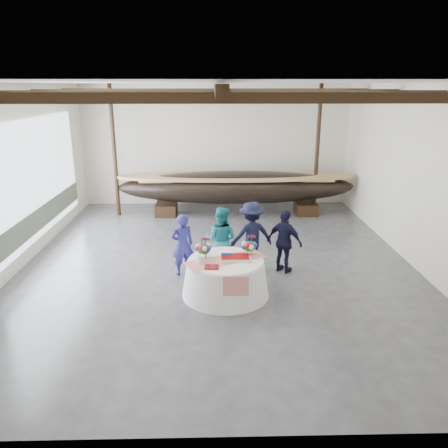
{
  "coord_description": "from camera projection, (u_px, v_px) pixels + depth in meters",
  "views": [
    {
      "loc": [
        -0.1,
        -10.64,
        4.44
      ],
      "look_at": [
        0.15,
        -0.46,
        1.19
      ],
      "focal_mm": 35.0,
      "sensor_mm": 36.0,
      "label": 1
    }
  ],
  "objects": [
    {
      "name": "wall_front",
      "position": [
        223.0,
        282.0,
        5.09
      ],
      "size": [
        10.0,
        0.02,
        4.5
      ],
      "primitive_type": "cube",
      "color": "silver",
      "rests_on": "ground"
    },
    {
      "name": "wall_right",
      "position": [
        417.0,
        177.0,
        10.92
      ],
      "size": [
        0.02,
        12.0,
        4.5
      ],
      "primitive_type": "cube",
      "color": "silver",
      "rests_on": "ground"
    },
    {
      "name": "pavilion_structure",
      "position": [
        217.0,
        103.0,
        11.0
      ],
      "size": [
        9.8,
        11.76,
        4.5
      ],
      "color": "black",
      "rests_on": "ground"
    },
    {
      "name": "wall_left",
      "position": [
        14.0,
        179.0,
        10.69
      ],
      "size": [
        0.02,
        12.0,
        4.5
      ],
      "primitive_type": "cube",
      "color": "silver",
      "rests_on": "ground"
    },
    {
      "name": "floor",
      "position": [
        218.0,
        262.0,
        11.49
      ],
      "size": [
        10.0,
        12.0,
        0.01
      ],
      "primitive_type": "cube",
      "color": "#3D3D42",
      "rests_on": "ground"
    },
    {
      "name": "guest_woman_blue",
      "position": [
        182.0,
        245.0,
        10.52
      ],
      "size": [
        0.66,
        0.56,
        1.54
      ],
      "primitive_type": "imported",
      "rotation": [
        0.0,
        0.0,
        3.53
      ],
      "color": "navy",
      "rests_on": "ground"
    },
    {
      "name": "tabletop_items",
      "position": [
        225.0,
        251.0,
        9.56
      ],
      "size": [
        1.84,
        1.27,
        0.4
      ],
      "color": "red",
      "rests_on": "banquet_table"
    },
    {
      "name": "guest_man_left",
      "position": [
        251.0,
        235.0,
        10.88
      ],
      "size": [
        1.24,
        0.91,
        1.72
      ],
      "primitive_type": "imported",
      "rotation": [
        0.0,
        0.0,
        3.41
      ],
      "color": "black",
      "rests_on": "ground"
    },
    {
      "name": "guest_man_right",
      "position": [
        285.0,
        242.0,
        10.65
      ],
      "size": [
        0.97,
        0.88,
        1.59
      ],
      "primitive_type": "imported",
      "rotation": [
        0.0,
        0.0,
        2.46
      ],
      "color": "black",
      "rests_on": "ground"
    },
    {
      "name": "wall_back",
      "position": [
        216.0,
        146.0,
        16.51
      ],
      "size": [
        10.0,
        0.02,
        4.5
      ],
      "primitive_type": "cube",
      "color": "silver",
      "rests_on": "ground"
    },
    {
      "name": "ceiling",
      "position": [
        217.0,
        82.0,
        10.12
      ],
      "size": [
        10.0,
        12.0,
        0.01
      ],
      "primitive_type": "cube",
      "color": "white",
      "rests_on": "wall_back"
    },
    {
      "name": "open_bay",
      "position": [
        34.0,
        187.0,
        11.77
      ],
      "size": [
        0.03,
        7.0,
        3.2
      ],
      "color": "silver",
      "rests_on": "ground"
    },
    {
      "name": "longboat_display",
      "position": [
        236.0,
        187.0,
        15.43
      ],
      "size": [
        8.36,
        1.67,
        1.57
      ],
      "color": "black",
      "rests_on": "ground"
    },
    {
      "name": "guest_woman_teal",
      "position": [
        221.0,
        240.0,
        10.66
      ],
      "size": [
        0.96,
        0.84,
        1.66
      ],
      "primitive_type": "imported",
      "rotation": [
        0.0,
        0.0,
        2.85
      ],
      "color": "teal",
      "rests_on": "ground"
    },
    {
      "name": "banquet_table",
      "position": [
        226.0,
        277.0,
        9.59
      ],
      "size": [
        1.92,
        1.92,
        0.82
      ],
      "color": "white",
      "rests_on": "ground"
    }
  ]
}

